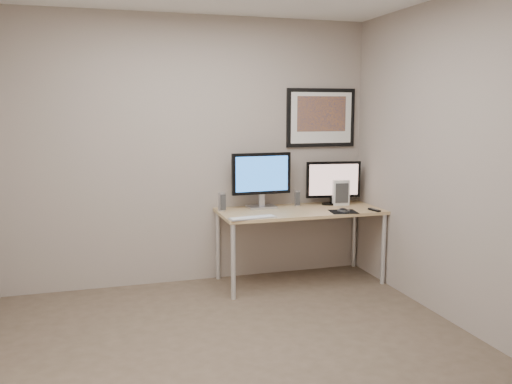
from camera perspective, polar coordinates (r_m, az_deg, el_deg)
floor at (r=4.04m, az=-2.01°, el=-16.34°), size 3.60×3.60×0.00m
room at (r=4.09m, az=-3.75°, el=7.77°), size 3.60×3.60×3.60m
desk at (r=5.36m, az=4.64°, el=-2.55°), size 1.60×0.70×0.73m
framed_art at (r=5.70m, az=6.85°, el=7.78°), size 0.75×0.04×0.60m
monitor_large at (r=5.37m, az=0.58°, el=1.52°), size 0.61×0.20×0.55m
monitor_tv at (r=5.63m, az=8.14°, el=1.09°), size 0.57×0.16×0.45m
speaker_left at (r=5.26m, az=-3.64°, el=-1.03°), size 0.08×0.08×0.18m
speaker_right at (r=5.55m, az=4.35°, el=-0.64°), size 0.07×0.07×0.16m
keyboard at (r=4.90m, az=-0.39°, el=-2.72°), size 0.45×0.17×0.02m
mousepad at (r=5.28m, az=9.18°, el=-2.06°), size 0.28×0.26×0.00m
mouse at (r=5.27m, az=9.20°, el=-1.87°), size 0.09×0.12×0.04m
remote at (r=5.39m, az=12.34°, el=-1.84°), size 0.06×0.16×0.02m
fan_unit at (r=5.66m, az=8.82°, el=-0.02°), size 0.18×0.14×0.26m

